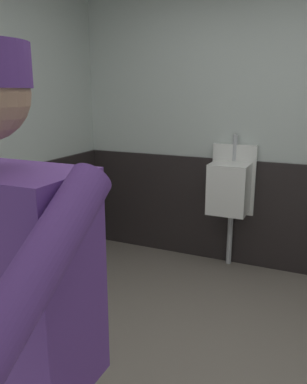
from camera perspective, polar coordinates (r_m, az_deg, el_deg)
name	(u,v)px	position (r m, az deg, el deg)	size (l,w,h in m)	color
wall_back	(280,128)	(3.65, 17.98, 8.90)	(4.41, 0.12, 2.60)	silver
wainscot_band_back	(272,217)	(3.73, 16.90, -3.50)	(3.81, 0.03, 1.00)	black
urinal_solo	(230,187)	(3.58, 11.12, 0.69)	(0.40, 0.34, 1.24)	white
person	(2,321)	(1.15, -21.24, -17.13)	(0.71, 0.60, 1.72)	#2D3342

